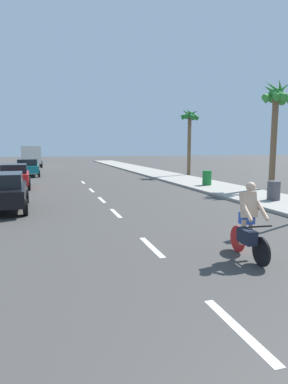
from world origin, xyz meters
The scene contains 17 objects.
ground_plane centered at (0.00, 20.00, 0.00)m, with size 160.00×160.00×0.00m, color #423F3D.
sidewalk_strip centered at (7.83, 22.00, 0.07)m, with size 3.60×80.00×0.14m, color #9E998E.
lane_stripe_1 centered at (0.00, 3.02, 0.00)m, with size 0.16×1.80×0.01m, color white.
lane_stripe_2 centered at (0.00, 7.10, 0.00)m, with size 0.16×1.80×0.01m, color white.
lane_stripe_3 centered at (0.00, 11.74, 0.00)m, with size 0.16×1.80×0.01m, color white.
lane_stripe_4 centered at (0.00, 15.23, 0.00)m, with size 0.16×1.80×0.01m, color white.
lane_stripe_5 centered at (0.00, 19.08, 0.00)m, with size 0.16×1.80×0.01m, color white.
lane_stripe_6 centered at (0.00, 23.93, 0.00)m, with size 0.16×1.80×0.01m, color white.
cyclist centered at (1.87, 5.57, 0.83)m, with size 0.63×1.71×1.82m.
parked_car_black centered at (-4.41, 13.71, 0.84)m, with size 2.18×4.48×1.57m.
parked_car_red centered at (-4.58, 21.37, 0.84)m, with size 2.01×4.08×1.57m.
parked_car_teal centered at (-4.30, 30.85, 0.84)m, with size 2.24×4.59×1.57m.
delivery_truck centered at (-4.58, 45.85, 1.50)m, with size 2.91×6.35×2.80m.
palm_tree_mid centered at (10.78, 16.18, 5.16)m, with size 1.90×1.90×6.72m.
palm_tree_far centered at (9.89, 26.59, 4.78)m, with size 1.73×1.83×6.28m.
trash_bin_near centered at (7.68, 12.04, 0.59)m, with size 0.60×0.60×0.90m, color #47474C.
trash_bin_far centered at (7.55, 18.52, 0.62)m, with size 0.60×0.60×0.96m, color #19722D.
Camera 1 is at (-2.56, -0.79, 2.60)m, focal length 30.37 mm.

